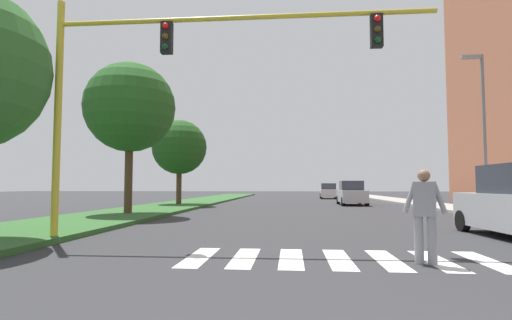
# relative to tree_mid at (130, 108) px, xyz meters

# --- Properties ---
(ground_plane) EXTENTS (140.00, 140.00, 0.00)m
(ground_plane) POSITION_rel_tree_mid_xyz_m (8.36, 13.79, -5.03)
(ground_plane) COLOR #2D2D30
(crosswalk) EXTENTS (5.85, 2.20, 0.01)m
(crosswalk) POSITION_rel_tree_mid_xyz_m (8.36, -9.97, -5.03)
(crosswalk) COLOR silver
(crosswalk) RESTS_ON ground_plane
(median_strip) EXTENTS (4.32, 64.00, 0.15)m
(median_strip) POSITION_rel_tree_mid_xyz_m (-0.29, 11.79, -4.96)
(median_strip) COLOR #2D5B28
(median_strip) RESTS_ON ground_plane
(tree_mid) EXTENTS (4.17, 4.17, 6.99)m
(tree_mid) POSITION_rel_tree_mid_xyz_m (0.00, 0.00, 0.00)
(tree_mid) COLOR #4C3823
(tree_mid) RESTS_ON median_strip
(tree_far) EXTENTS (3.78, 3.78, 5.83)m
(tree_far) POSITION_rel_tree_mid_xyz_m (-0.28, 9.29, -0.96)
(tree_far) COLOR #4C3823
(tree_far) RESTS_ON median_strip
(sidewalk_right) EXTENTS (3.00, 64.00, 0.15)m
(sidewalk_right) POSITION_rel_tree_mid_xyz_m (17.07, 11.79, -4.96)
(sidewalk_right) COLOR #9E9991
(sidewalk_right) RESTS_ON ground_plane
(traffic_light_gantry) EXTENTS (9.45, 0.30, 6.00)m
(traffic_light_gantry) POSITION_rel_tree_mid_xyz_m (4.38, -8.24, -0.65)
(traffic_light_gantry) COLOR gold
(traffic_light_gantry) RESTS_ON median_strip
(street_lamp_right) EXTENTS (1.02, 0.24, 7.50)m
(street_lamp_right) POSITION_rel_tree_mid_xyz_m (16.48, 1.74, -0.44)
(street_lamp_right) COLOR slate
(street_lamp_right) RESTS_ON sidewalk_right
(pedestrian_performer) EXTENTS (0.74, 0.35, 1.69)m
(pedestrian_performer) POSITION_rel_tree_mid_xyz_m (9.85, -10.34, -4.10)
(pedestrian_performer) COLOR gray
(pedestrian_performer) RESTS_ON ground_plane
(sedan_midblock) EXTENTS (1.88, 4.13, 1.76)m
(sedan_midblock) POSITION_rel_tree_mid_xyz_m (11.85, 11.79, -4.22)
(sedan_midblock) COLOR #B7B7BC
(sedan_midblock) RESTS_ON ground_plane
(sedan_distant) EXTENTS (2.01, 4.22, 1.67)m
(sedan_distant) POSITION_rel_tree_mid_xyz_m (11.54, 26.37, -4.26)
(sedan_distant) COLOR silver
(sedan_distant) RESTS_ON ground_plane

